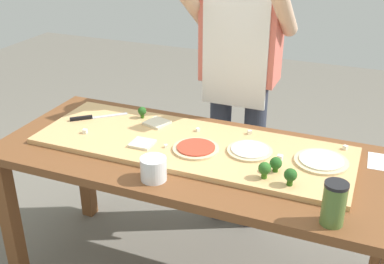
{
  "coord_description": "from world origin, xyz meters",
  "views": [
    {
      "loc": [
        0.69,
        -1.73,
        1.75
      ],
      "look_at": [
        -0.02,
        0.01,
        0.85
      ],
      "focal_mm": 44.74,
      "sensor_mm": 36.0,
      "label": 1
    }
  ],
  "objects_px": {
    "cook_center": "(240,62)",
    "pizza_whole_white_garlic": "(250,150)",
    "pizza_slice_far_left": "(157,123)",
    "broccoli_floret_front_right": "(142,111)",
    "cheese_crumble_a": "(166,146)",
    "flour_cup": "(154,170)",
    "cheese_crumble_b": "(85,131)",
    "broccoli_floret_back_mid": "(265,169)",
    "sauce_jar": "(334,204)",
    "chefs_knife": "(91,117)",
    "cheese_crumble_d": "(280,157)",
    "cheese_crumble_f": "(250,132)",
    "broccoli_floret_front_left": "(276,164)",
    "cheese_crumble_e": "(198,130)",
    "recipe_note": "(382,162)",
    "cheese_crumble_c": "(345,147)",
    "prep_table": "(196,172)",
    "broccoli_floret_front_mid": "(290,175)",
    "pizza_slice_near_left": "(142,143)",
    "pizza_whole_cheese_artichoke": "(321,161)",
    "pizza_whole_tomato_red": "(196,148)"
  },
  "relations": [
    {
      "from": "cheese_crumble_b",
      "to": "cook_center",
      "type": "relative_size",
      "value": 0.01
    },
    {
      "from": "broccoli_floret_front_right",
      "to": "recipe_note",
      "type": "height_order",
      "value": "broccoli_floret_front_right"
    },
    {
      "from": "cheese_crumble_a",
      "to": "cheese_crumble_f",
      "type": "relative_size",
      "value": 0.74
    },
    {
      "from": "prep_table",
      "to": "broccoli_floret_front_right",
      "type": "bearing_deg",
      "value": 151.26
    },
    {
      "from": "cheese_crumble_d",
      "to": "cheese_crumble_e",
      "type": "distance_m",
      "value": 0.44
    },
    {
      "from": "broccoli_floret_front_left",
      "to": "recipe_note",
      "type": "height_order",
      "value": "broccoli_floret_front_left"
    },
    {
      "from": "pizza_whole_white_garlic",
      "to": "cheese_crumble_b",
      "type": "relative_size",
      "value": 10.1
    },
    {
      "from": "sauce_jar",
      "to": "cheese_crumble_b",
      "type": "bearing_deg",
      "value": 168.13
    },
    {
      "from": "chefs_knife",
      "to": "cheese_crumble_f",
      "type": "distance_m",
      "value": 0.8
    },
    {
      "from": "cheese_crumble_e",
      "to": "cook_center",
      "type": "height_order",
      "value": "cook_center"
    },
    {
      "from": "cheese_crumble_a",
      "to": "recipe_note",
      "type": "height_order",
      "value": "cheese_crumble_a"
    },
    {
      "from": "broccoli_floret_front_left",
      "to": "cheese_crumble_f",
      "type": "relative_size",
      "value": 3.4
    },
    {
      "from": "cheese_crumble_a",
      "to": "sauce_jar",
      "type": "relative_size",
      "value": 0.09
    },
    {
      "from": "pizza_whole_white_garlic",
      "to": "cheese_crumble_e",
      "type": "height_order",
      "value": "same"
    },
    {
      "from": "broccoli_floret_front_right",
      "to": "broccoli_floret_front_mid",
      "type": "xyz_separation_m",
      "value": [
        0.82,
        -0.35,
        0.01
      ]
    },
    {
      "from": "pizza_whole_cheese_artichoke",
      "to": "pizza_slice_far_left",
      "type": "relative_size",
      "value": 2.16
    },
    {
      "from": "cheese_crumble_a",
      "to": "flour_cup",
      "type": "bearing_deg",
      "value": -76.91
    },
    {
      "from": "broccoli_floret_front_mid",
      "to": "cheese_crumble_b",
      "type": "distance_m",
      "value": 0.99
    },
    {
      "from": "pizza_whole_white_garlic",
      "to": "cook_center",
      "type": "bearing_deg",
      "value": 112.27
    },
    {
      "from": "cheese_crumble_c",
      "to": "recipe_note",
      "type": "bearing_deg",
      "value": -6.38
    },
    {
      "from": "cheese_crumble_a",
      "to": "sauce_jar",
      "type": "height_order",
      "value": "sauce_jar"
    },
    {
      "from": "chefs_knife",
      "to": "cheese_crumble_d",
      "type": "height_order",
      "value": "cheese_crumble_d"
    },
    {
      "from": "broccoli_floret_front_left",
      "to": "cheese_crumble_f",
      "type": "distance_m",
      "value": 0.35
    },
    {
      "from": "cheese_crumble_c",
      "to": "chefs_knife",
      "type": "bearing_deg",
      "value": -173.41
    },
    {
      "from": "broccoli_floret_front_right",
      "to": "flour_cup",
      "type": "bearing_deg",
      "value": -57.81
    },
    {
      "from": "prep_table",
      "to": "broccoli_floret_front_mid",
      "type": "relative_size",
      "value": 25.38
    },
    {
      "from": "pizza_whole_white_garlic",
      "to": "prep_table",
      "type": "bearing_deg",
      "value": -166.25
    },
    {
      "from": "broccoli_floret_front_mid",
      "to": "cheese_crumble_a",
      "type": "distance_m",
      "value": 0.58
    },
    {
      "from": "prep_table",
      "to": "cheese_crumble_b",
      "type": "relative_size",
      "value": 91.2
    },
    {
      "from": "pizza_whole_tomato_red",
      "to": "pizza_slice_far_left",
      "type": "relative_size",
      "value": 1.97
    },
    {
      "from": "pizza_slice_far_left",
      "to": "cheese_crumble_e",
      "type": "height_order",
      "value": "cheese_crumble_e"
    },
    {
      "from": "cook_center",
      "to": "pizza_whole_white_garlic",
      "type": "bearing_deg",
      "value": -67.73
    },
    {
      "from": "pizza_whole_white_garlic",
      "to": "recipe_note",
      "type": "height_order",
      "value": "pizza_whole_white_garlic"
    },
    {
      "from": "pizza_whole_cheese_artichoke",
      "to": "broccoli_floret_front_right",
      "type": "distance_m",
      "value": 0.91
    },
    {
      "from": "broccoli_floret_front_right",
      "to": "cook_center",
      "type": "relative_size",
      "value": 0.04
    },
    {
      "from": "cheese_crumble_f",
      "to": "cook_center",
      "type": "relative_size",
      "value": 0.01
    },
    {
      "from": "broccoli_floret_front_left",
      "to": "flour_cup",
      "type": "bearing_deg",
      "value": -155.02
    },
    {
      "from": "pizza_slice_near_left",
      "to": "broccoli_floret_front_mid",
      "type": "relative_size",
      "value": 1.39
    },
    {
      "from": "pizza_slice_far_left",
      "to": "broccoli_floret_front_right",
      "type": "xyz_separation_m",
      "value": [
        -0.1,
        0.04,
        0.03
      ]
    },
    {
      "from": "pizza_whole_tomato_red",
      "to": "broccoli_floret_back_mid",
      "type": "xyz_separation_m",
      "value": [
        0.34,
        -0.12,
        0.03
      ]
    },
    {
      "from": "broccoli_floret_front_left",
      "to": "cheese_crumble_b",
      "type": "bearing_deg",
      "value": 179.45
    },
    {
      "from": "prep_table",
      "to": "pizza_slice_near_left",
      "type": "xyz_separation_m",
      "value": [
        -0.24,
        -0.06,
        0.13
      ]
    },
    {
      "from": "cheese_crumble_c",
      "to": "pizza_slice_far_left",
      "type": "bearing_deg",
      "value": -175.21
    },
    {
      "from": "cheese_crumble_a",
      "to": "cheese_crumble_f",
      "type": "xyz_separation_m",
      "value": [
        0.3,
        0.27,
        0.0
      ]
    },
    {
      "from": "pizza_whole_tomato_red",
      "to": "cheese_crumble_d",
      "type": "xyz_separation_m",
      "value": [
        0.36,
        0.05,
        0.0
      ]
    },
    {
      "from": "cheese_crumble_d",
      "to": "cheese_crumble_c",
      "type": "bearing_deg",
      "value": 39.59
    },
    {
      "from": "broccoli_floret_back_mid",
      "to": "sauce_jar",
      "type": "bearing_deg",
      "value": -30.8
    },
    {
      "from": "cheese_crumble_a",
      "to": "cook_center",
      "type": "height_order",
      "value": "cook_center"
    },
    {
      "from": "broccoli_floret_front_mid",
      "to": "recipe_note",
      "type": "bearing_deg",
      "value": 48.63
    },
    {
      "from": "cheese_crumble_e",
      "to": "cheese_crumble_f",
      "type": "bearing_deg",
      "value": 14.8
    }
  ]
}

